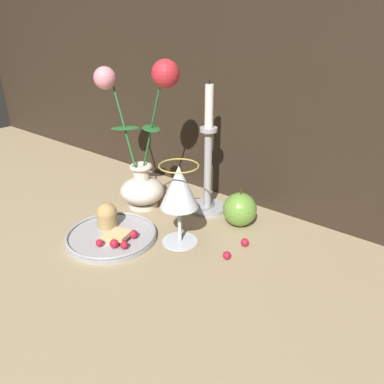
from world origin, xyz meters
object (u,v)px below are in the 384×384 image
Objects in this scene: candlestick at (208,173)px; wine_glass at (179,190)px; apple_beside_vase at (240,209)px; plate_with_pastries at (111,231)px; vase at (142,161)px.

wine_glass is at bearing -74.40° from candlestick.
candlestick reaches higher than apple_beside_vase.
candlestick is (0.09, 0.25, 0.09)m from plate_with_pastries.
vase is at bearing -163.12° from apple_beside_vase.
vase is 0.17m from candlestick.
plate_with_pastries is 0.19m from wine_glass.
wine_glass reaches higher than apple_beside_vase.
vase reaches higher than candlestick.
vase reaches higher than plate_with_pastries.
plate_with_pastries is at bearing -148.09° from wine_glass.
vase is 1.84× the size of plate_with_pastries.
plate_with_pastries is (0.05, -0.16, -0.11)m from vase.
candlestick is 0.12m from apple_beside_vase.
apple_beside_vase is at bearing -7.77° from candlestick.
plate_with_pastries is at bearing -130.06° from apple_beside_vase.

